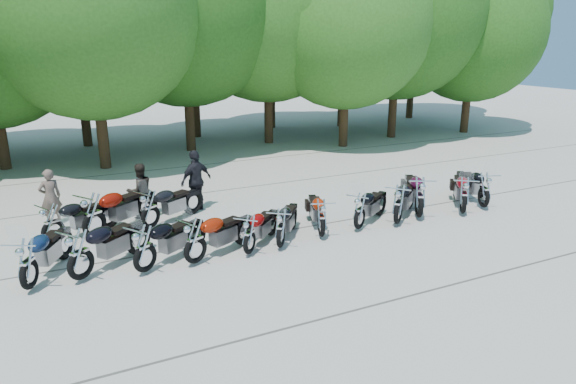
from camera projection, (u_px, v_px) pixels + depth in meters
name	position (u px, v px, depth m)	size (l,w,h in m)	color
ground	(314.00, 249.00, 12.85)	(90.00, 90.00, 0.00)	#A29C92
tree_3	(89.00, 4.00, 19.24)	(8.70, 8.70, 10.67)	#3A2614
tree_4	(183.00, 2.00, 22.46)	(9.13, 9.13, 11.20)	#3A2614
tree_5	(267.00, 6.00, 24.29)	(9.04, 9.04, 11.10)	#3A2614
tree_6	(347.00, 22.00, 23.68)	(8.00, 8.00, 9.82)	#3A2614
tree_7	(398.00, 12.00, 25.88)	(8.79, 8.79, 10.79)	#3A2614
tree_8	(473.00, 31.00, 27.59)	(7.53, 7.53, 9.25)	#3A2614
tree_11	(75.00, 30.00, 23.86)	(7.56, 7.56, 9.28)	#3A2614
tree_12	(191.00, 26.00, 26.16)	(7.88, 7.88, 9.67)	#3A2614
tree_13	(271.00, 21.00, 28.99)	(8.31, 8.31, 10.20)	#3A2614
tree_14	(344.00, 25.00, 29.54)	(8.02, 8.02, 9.84)	#3A2614
tree_15	(416.00, 7.00, 32.49)	(9.67, 9.67, 11.86)	#3A2614
motorcycle_0	(27.00, 262.00, 10.54)	(0.70, 2.30, 1.30)	#0D1D3C
motorcycle_1	(80.00, 253.00, 10.94)	(0.73, 2.40, 1.36)	black
motorcycle_2	(144.00, 247.00, 11.32)	(0.70, 2.29, 1.30)	black
motorcycle_3	(195.00, 240.00, 11.76)	(0.69, 2.28, 1.29)	maroon
motorcycle_4	(249.00, 233.00, 12.31)	(0.62, 2.05, 1.16)	#780404
motorcycle_5	(281.00, 227.00, 12.70)	(0.63, 2.09, 1.18)	black
motorcycle_6	(321.00, 217.00, 13.40)	(0.65, 2.12, 1.20)	#A01D05
motorcycle_7	(360.00, 210.00, 13.93)	(0.65, 2.13, 1.21)	black
motorcycle_8	(399.00, 203.00, 14.29)	(0.72, 2.36, 1.33)	black
motorcycle_9	(420.00, 196.00, 14.81)	(0.77, 2.52, 1.42)	#350722
motorcycle_10	(464.00, 194.00, 15.17)	(0.71, 2.32, 1.31)	maroon
motorcycle_11	(485.00, 189.00, 15.73)	(0.70, 2.30, 1.30)	black
motorcycle_12	(52.00, 222.00, 12.93)	(0.67, 2.20, 1.24)	black
motorcycle_13	(93.00, 214.00, 13.26)	(0.77, 2.53, 1.43)	#780D04
motorcycle_14	(150.00, 208.00, 14.00)	(0.69, 2.25, 1.27)	black
rider_0	(50.00, 197.00, 14.39)	(0.59, 0.39, 1.61)	brown
rider_1	(140.00, 191.00, 14.93)	(0.79, 0.62, 1.63)	black
rider_2	(196.00, 181.00, 15.56)	(1.10, 0.46, 1.88)	black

